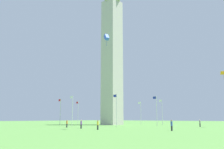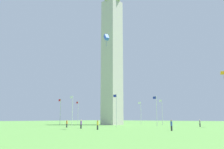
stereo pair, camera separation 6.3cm
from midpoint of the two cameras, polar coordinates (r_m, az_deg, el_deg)
name	(u,v)px [view 1 (the left image)]	position (r m, az deg, el deg)	size (l,w,h in m)	color
ground_plane	(112,125)	(76.30, -0.02, -11.77)	(260.00, 260.00, 0.00)	#548C3D
obelisk_monument	(112,53)	(79.13, -0.02, 5.19)	(5.08, 5.08, 46.17)	#B7B2A8
flagpole_n	(78,111)	(87.60, -8.04, -8.60)	(1.12, 0.14, 8.01)	silver
flagpole_ne	(60,110)	(76.87, -12.11, -8.26)	(1.12, 0.14, 8.01)	silver
flagpole_e	(72,109)	(65.16, -9.35, -8.03)	(1.12, 0.14, 8.01)	silver
flagpole_se	(116,109)	(60.49, 1.03, -8.00)	(1.12, 0.14, 8.01)	silver
flagpole_s	(156,109)	(67.02, 10.39, -8.06)	(1.12, 0.14, 8.01)	silver
flagpole_sw	(162,111)	(79.10, 11.65, -8.33)	(1.12, 0.14, 8.01)	silver
flagpole_w	(141,112)	(88.99, 6.75, -8.66)	(1.12, 0.14, 8.01)	silver
flagpole_nw	(109,112)	(92.23, -0.77, -8.78)	(1.12, 0.14, 8.01)	silver
person_gray_shirt	(200,123)	(62.63, 19.95, -10.73)	(0.32, 0.32, 1.68)	#2D2D38
person_purple_shirt	(81,124)	(49.37, -7.30, -11.52)	(0.32, 0.32, 1.72)	#2D2D38
person_yellow_shirt	(98,125)	(43.95, -3.41, -11.76)	(0.32, 0.32, 1.70)	#2D2D38
person_blue_shirt	(172,125)	(41.31, 13.80, -11.54)	(0.32, 0.32, 1.77)	#2D2D38
person_orange_shirt	(67,124)	(55.49, -10.60, -11.33)	(0.32, 0.32, 1.63)	#2D2D38
kite_blue_box	(107,37)	(48.03, -1.33, 8.75)	(1.42, 1.09, 2.55)	blue
kite_orange_diamond	(223,73)	(63.17, 24.67, 0.31)	(1.52, 1.44, 2.02)	orange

